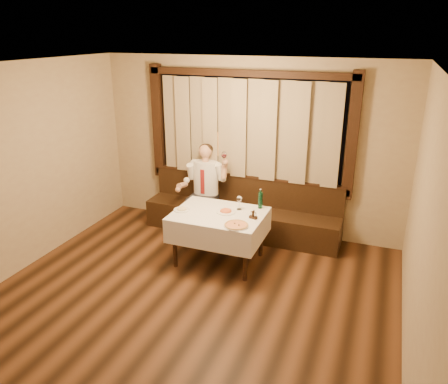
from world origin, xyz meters
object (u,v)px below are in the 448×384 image
at_px(pizza, 236,225).
at_px(seated_man, 204,182).
at_px(pasta_red, 226,210).
at_px(dining_table, 219,220).
at_px(cruet_caddy, 253,216).
at_px(pasta_cream, 182,208).
at_px(banquette, 242,215).
at_px(green_bottle, 260,200).

distance_m(pizza, seated_man, 1.61).
bearing_deg(pasta_red, dining_table, -145.17).
xyz_separation_m(pizza, cruet_caddy, (0.13, 0.31, 0.03)).
bearing_deg(dining_table, seated_man, 123.84).
bearing_deg(dining_table, pasta_cream, -169.56).
relative_size(pasta_cream, cruet_caddy, 1.99).
xyz_separation_m(pasta_red, seated_man, (-0.71, 0.88, 0.04)).
xyz_separation_m(banquette, pasta_cream, (-0.53, -1.12, 0.48)).
distance_m(dining_table, pizza, 0.51).
bearing_deg(pizza, cruet_caddy, 67.24).
height_order(pizza, seated_man, seated_man).
height_order(pasta_red, green_bottle, green_bottle).
bearing_deg(cruet_caddy, banquette, 129.83).
bearing_deg(pizza, dining_table, 138.97).
bearing_deg(dining_table, cruet_caddy, -1.16).
xyz_separation_m(pizza, pasta_cream, (-0.90, 0.23, 0.02)).
bearing_deg(pizza, banquette, 105.49).
relative_size(green_bottle, seated_man, 0.20).
bearing_deg(pasta_red, seated_man, 128.96).
xyz_separation_m(pizza, pasta_red, (-0.29, 0.38, 0.02)).
height_order(dining_table, pizza, pizza).
distance_m(dining_table, green_bottle, 0.66).
relative_size(dining_table, green_bottle, 4.33).
distance_m(dining_table, cruet_caddy, 0.53).
height_order(dining_table, seated_man, seated_man).
relative_size(pasta_red, green_bottle, 0.92).
height_order(cruet_caddy, seated_man, seated_man).
bearing_deg(pasta_cream, pasta_red, 14.21).
xyz_separation_m(banquette, seated_man, (-0.63, -0.09, 0.53)).
relative_size(pizza, pasta_red, 1.23).
bearing_deg(dining_table, green_bottle, 37.81).
bearing_deg(cruet_caddy, green_bottle, 106.24).
bearing_deg(pasta_cream, pizza, -14.13).
relative_size(pizza, cruet_caddy, 2.84).
distance_m(dining_table, pasta_red, 0.17).
height_order(pasta_red, seated_man, seated_man).
height_order(dining_table, pasta_cream, pasta_cream).
height_order(pizza, cruet_caddy, cruet_caddy).
distance_m(pasta_cream, cruet_caddy, 1.04).
distance_m(pasta_red, seated_man, 1.13).
bearing_deg(dining_table, banquette, 90.00).
distance_m(pizza, pasta_red, 0.48).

